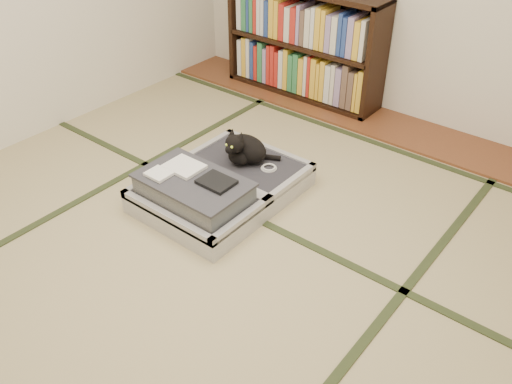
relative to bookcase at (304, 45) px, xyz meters
The scene contains 8 objects.
floor 2.27m from the bookcase, 68.65° to the right, with size 4.50×4.50×0.00m, color tan.
wood_strip 0.92m from the bookcase, ahead, with size 4.00×0.50×0.02m, color brown.
tatami_borders 1.83m from the bookcase, 62.81° to the right, with size 4.00×4.50×0.01m.
bookcase is the anchor object (origin of this frame).
suitcase 1.78m from the bookcase, 73.14° to the right, with size 0.76×1.02×0.30m.
cat 1.48m from the bookcase, 70.53° to the right, with size 0.34×0.34×0.27m.
cable_coil 1.53m from the bookcase, 63.61° to the right, with size 0.11×0.11×0.03m.
hanger 1.81m from the bookcase, 82.52° to the right, with size 0.37×0.21×0.01m.
Camera 1 is at (1.66, -1.66, 2.05)m, focal length 38.00 mm.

